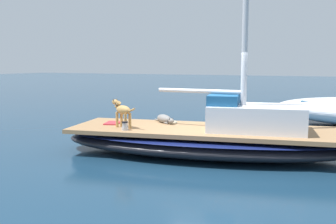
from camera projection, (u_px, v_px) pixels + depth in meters
ground_plane at (205, 155)px, 9.25m from camera, size 120.00×120.00×0.00m
sailboat_main at (205, 141)px, 9.21m from camera, size 3.72×7.56×0.66m
cabin_house at (252, 116)px, 8.87m from camera, size 1.76×2.43×0.84m
dog_tan at (122, 111)px, 9.22m from camera, size 0.47×0.89×0.70m
dog_grey at (165, 119)px, 9.98m from camera, size 0.62×0.82×0.22m
deck_winch at (125, 126)px, 8.90m from camera, size 0.16×0.16×0.21m
coiled_rope at (171, 122)px, 9.94m from camera, size 0.32×0.32×0.04m
deck_towel at (113, 123)px, 9.89m from camera, size 0.64×0.50×0.03m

